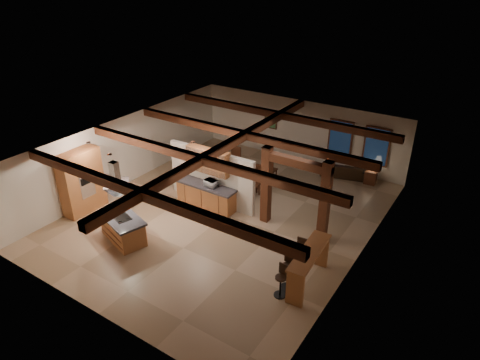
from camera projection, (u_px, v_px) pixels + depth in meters
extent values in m
plane|color=tan|center=(226.00, 215.00, 15.96)|extent=(12.00, 12.00, 0.00)
plane|color=beige|center=(300.00, 131.00, 19.76)|extent=(10.00, 0.00, 10.00)
plane|color=beige|center=(90.00, 271.00, 10.83)|extent=(10.00, 0.00, 10.00)
plane|color=beige|center=(127.00, 150.00, 17.72)|extent=(0.00, 12.00, 12.00)
plane|color=beige|center=(362.00, 222.00, 12.87)|extent=(0.00, 12.00, 12.00)
plane|color=#3B2112|center=(225.00, 143.00, 14.63)|extent=(12.00, 12.00, 0.00)
cube|color=#3E1E0F|center=(141.00, 194.00, 11.72)|extent=(10.00, 0.25, 0.28)
cube|color=#3E1E0F|center=(202.00, 160.00, 13.73)|extent=(10.00, 0.25, 0.28)
cube|color=#3E1E0F|center=(245.00, 135.00, 15.66)|extent=(10.00, 0.25, 0.28)
cube|color=#3E1E0F|center=(280.00, 115.00, 17.67)|extent=(10.00, 0.25, 0.28)
cube|color=#3E1E0F|center=(225.00, 147.00, 14.70)|extent=(0.28, 12.00, 0.28)
cube|color=#3E1E0F|center=(266.00, 185.00, 14.99)|extent=(0.30, 0.30, 2.90)
cube|color=#3E1E0F|center=(325.00, 202.00, 13.92)|extent=(0.30, 0.30, 2.90)
cube|color=#3E1E0F|center=(297.00, 162.00, 13.93)|extent=(2.50, 0.28, 0.28)
cube|color=beige|center=(212.00, 177.00, 16.31)|extent=(3.80, 0.18, 2.20)
cube|color=#945A30|center=(81.00, 182.00, 15.74)|extent=(0.64, 1.60, 2.40)
cube|color=silver|center=(87.00, 185.00, 15.62)|extent=(0.06, 0.62, 0.95)
cube|color=black|center=(87.00, 180.00, 15.51)|extent=(0.01, 0.50, 0.28)
cube|color=#945A30|center=(206.00, 196.00, 16.33)|extent=(2.40, 0.60, 0.86)
cube|color=black|center=(206.00, 186.00, 16.12)|extent=(2.50, 0.66, 0.08)
cube|color=#945A30|center=(208.00, 161.00, 15.84)|extent=(1.80, 0.34, 0.95)
cube|color=silver|center=(205.00, 162.00, 15.70)|extent=(1.74, 0.02, 0.90)
pyramid|color=silver|center=(118.00, 195.00, 13.77)|extent=(1.10, 1.10, 0.45)
cube|color=silver|center=(115.00, 173.00, 13.40)|extent=(0.26, 0.22, 0.73)
cube|color=#3E1E0F|center=(340.00, 139.00, 18.72)|extent=(1.10, 0.05, 1.70)
cube|color=black|center=(340.00, 139.00, 18.70)|extent=(0.95, 0.02, 1.55)
cube|color=#3E1E0F|center=(376.00, 146.00, 17.95)|extent=(1.10, 0.05, 1.70)
cube|color=black|center=(376.00, 147.00, 17.92)|extent=(0.95, 0.02, 1.55)
cube|color=#3E1E0F|center=(271.00, 120.00, 20.33)|extent=(0.65, 0.04, 0.85)
cube|color=#265A36|center=(271.00, 120.00, 20.31)|extent=(0.55, 0.01, 0.75)
cylinder|color=silver|center=(110.00, 155.00, 13.82)|extent=(0.16, 0.16, 0.03)
cylinder|color=silver|center=(193.00, 142.00, 14.76)|extent=(0.16, 0.16, 0.03)
cylinder|color=silver|center=(88.00, 143.00, 14.73)|extent=(0.16, 0.16, 0.03)
cube|color=#945A30|center=(123.00, 229.00, 14.38)|extent=(1.88, 1.32, 0.81)
cube|color=black|center=(121.00, 218.00, 14.17)|extent=(2.02, 1.46, 0.08)
cube|color=black|center=(121.00, 217.00, 14.15)|extent=(0.82, 0.66, 0.02)
imported|color=#3F1C0F|center=(245.00, 176.00, 18.05)|extent=(1.97, 1.17, 0.67)
imported|color=black|center=(345.00, 170.00, 18.70)|extent=(2.15, 1.28, 0.59)
imported|color=silver|center=(211.00, 183.00, 15.91)|extent=(0.52, 0.39, 0.27)
cube|color=#945A30|center=(310.00, 252.00, 12.07)|extent=(0.70, 2.24, 0.07)
cube|color=#945A30|center=(295.00, 289.00, 11.56)|extent=(0.50, 0.14, 1.10)
cube|color=#945A30|center=(320.00, 250.00, 13.10)|extent=(0.50, 0.14, 1.10)
cube|color=#3E1E0F|center=(371.00, 177.00, 18.11)|extent=(0.51, 0.51, 0.58)
cylinder|color=black|center=(372.00, 169.00, 17.94)|extent=(0.06, 0.06, 0.15)
cone|color=#F1C990|center=(372.00, 166.00, 17.87)|extent=(0.27, 0.27, 0.17)
cylinder|color=black|center=(281.00, 278.00, 11.84)|extent=(0.32, 0.32, 0.06)
cube|color=black|center=(284.00, 269.00, 11.85)|extent=(0.30, 0.05, 0.35)
cylinder|color=black|center=(280.00, 287.00, 11.98)|extent=(0.05, 0.05, 0.62)
cylinder|color=black|center=(280.00, 295.00, 12.12)|extent=(0.35, 0.35, 0.03)
cylinder|color=black|center=(289.00, 267.00, 12.04)|extent=(0.39, 0.39, 0.08)
cube|color=black|center=(291.00, 256.00, 12.08)|extent=(0.37, 0.11, 0.43)
cylinder|color=black|center=(288.00, 278.00, 12.22)|extent=(0.06, 0.06, 0.76)
cylinder|color=black|center=(287.00, 287.00, 12.39)|extent=(0.43, 0.43, 0.03)
cylinder|color=black|center=(300.00, 253.00, 12.69)|extent=(0.36, 0.36, 0.07)
cube|color=black|center=(303.00, 244.00, 12.72)|extent=(0.34, 0.06, 0.40)
cylinder|color=black|center=(299.00, 263.00, 12.86)|extent=(0.06, 0.06, 0.70)
cylinder|color=black|center=(298.00, 272.00, 13.02)|extent=(0.40, 0.40, 0.03)
cube|color=#3E1E0F|center=(220.00, 176.00, 17.72)|extent=(0.49, 0.49, 0.07)
cube|color=#3E1E0F|center=(223.00, 165.00, 17.72)|extent=(0.47, 0.08, 0.84)
cylinder|color=#3E1E0F|center=(214.00, 182.00, 17.79)|extent=(0.06, 0.06, 0.47)
cylinder|color=#3E1E0F|center=(221.00, 184.00, 17.62)|extent=(0.06, 0.06, 0.47)
cylinder|color=#3E1E0F|center=(218.00, 179.00, 18.08)|extent=(0.06, 0.06, 0.47)
cylinder|color=#3E1E0F|center=(226.00, 181.00, 17.91)|extent=(0.06, 0.06, 0.47)
cube|color=#3E1E0F|center=(239.00, 162.00, 18.93)|extent=(0.49, 0.49, 0.07)
cube|color=#3E1E0F|center=(236.00, 155.00, 18.56)|extent=(0.47, 0.08, 0.84)
cylinder|color=#3E1E0F|center=(245.00, 167.00, 19.11)|extent=(0.06, 0.06, 0.47)
cylinder|color=#3E1E0F|center=(237.00, 165.00, 19.28)|extent=(0.06, 0.06, 0.47)
cylinder|color=#3E1E0F|center=(240.00, 170.00, 18.82)|extent=(0.06, 0.06, 0.47)
cylinder|color=#3E1E0F|center=(233.00, 168.00, 18.99)|extent=(0.06, 0.06, 0.47)
cube|color=#3E1E0F|center=(253.00, 185.00, 17.02)|extent=(0.49, 0.49, 0.07)
cube|color=#3E1E0F|center=(256.00, 173.00, 17.01)|extent=(0.47, 0.08, 0.84)
cylinder|color=#3E1E0F|center=(246.00, 191.00, 17.08)|extent=(0.06, 0.06, 0.47)
cylinder|color=#3E1E0F|center=(255.00, 194.00, 16.91)|extent=(0.06, 0.06, 0.47)
cylinder|color=#3E1E0F|center=(251.00, 188.00, 17.38)|extent=(0.06, 0.06, 0.47)
cylinder|color=#3E1E0F|center=(259.00, 190.00, 17.20)|extent=(0.06, 0.06, 0.47)
cube|color=#3E1E0F|center=(270.00, 170.00, 18.22)|extent=(0.49, 0.49, 0.07)
cube|color=#3E1E0F|center=(268.00, 163.00, 17.85)|extent=(0.47, 0.08, 0.84)
cylinder|color=#3E1E0F|center=(276.00, 175.00, 18.41)|extent=(0.06, 0.06, 0.47)
cylinder|color=#3E1E0F|center=(268.00, 173.00, 18.58)|extent=(0.06, 0.06, 0.47)
cylinder|color=#3E1E0F|center=(272.00, 178.00, 18.12)|extent=(0.06, 0.06, 0.47)
cylinder|color=#3E1E0F|center=(264.00, 176.00, 18.29)|extent=(0.06, 0.06, 0.47)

